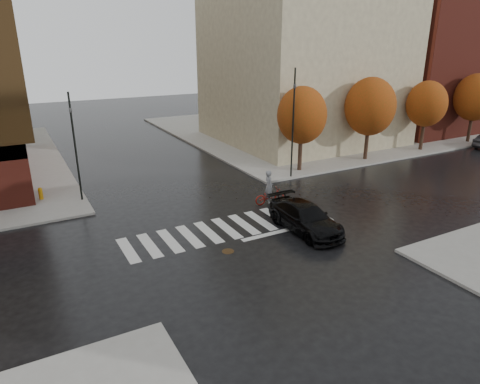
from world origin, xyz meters
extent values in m
plane|color=black|center=(0.00, 0.00, 0.00)|extent=(120.00, 120.00, 0.00)
cube|color=gray|center=(21.00, 21.00, 0.07)|extent=(30.00, 30.00, 0.15)
cube|color=silver|center=(0.00, 0.50, 0.01)|extent=(12.00, 3.00, 0.01)
cube|color=gray|center=(17.00, 17.00, 9.15)|extent=(16.00, 16.00, 18.00)
cube|color=maroon|center=(33.00, 16.00, 7.15)|extent=(14.00, 14.00, 14.00)
cylinder|color=black|center=(10.00, 7.40, 1.55)|extent=(0.32, 0.32, 2.80)
ellipsoid|color=#99320E|center=(10.00, 7.40, 4.47)|extent=(3.80, 3.80, 4.37)
cylinder|color=black|center=(17.00, 7.40, 1.55)|extent=(0.32, 0.32, 2.80)
ellipsoid|color=#99320E|center=(17.00, 7.40, 4.63)|extent=(4.20, 4.20, 4.83)
cylinder|color=black|center=(24.00, 7.40, 1.55)|extent=(0.32, 0.32, 2.80)
ellipsoid|color=#99320E|center=(24.00, 7.40, 4.39)|extent=(3.60, 3.60, 4.14)
cylinder|color=black|center=(31.00, 7.40, 1.55)|extent=(0.32, 0.32, 2.80)
ellipsoid|color=#99320E|center=(31.00, 7.40, 4.55)|extent=(4.00, 4.00, 4.60)
imported|color=black|center=(3.64, -1.80, 0.75)|extent=(2.15, 5.20, 1.50)
imported|color=maroon|center=(4.11, 2.50, 0.52)|extent=(2.05, 0.98, 1.03)
imported|color=gray|center=(4.01, 2.50, 1.19)|extent=(0.62, 0.83, 2.10)
cylinder|color=black|center=(-6.30, 8.68, 3.56)|extent=(0.12, 0.12, 6.82)
imported|color=black|center=(-6.30, 8.68, 6.03)|extent=(0.21, 0.19, 0.85)
cylinder|color=black|center=(8.41, 6.30, 4.10)|extent=(0.12, 0.12, 7.91)
imported|color=black|center=(8.41, 6.30, 6.97)|extent=(0.22, 0.24, 0.99)
cylinder|color=#CB890B|center=(-8.60, 10.00, 0.47)|extent=(0.26, 0.26, 0.65)
sphere|color=#CB890B|center=(-8.60, 10.00, 0.80)|extent=(0.28, 0.28, 0.28)
cylinder|color=#442F18|center=(-1.19, -2.00, 0.01)|extent=(0.71, 0.71, 0.01)
camera|label=1|loc=(-9.75, -18.87, 9.86)|focal=32.00mm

